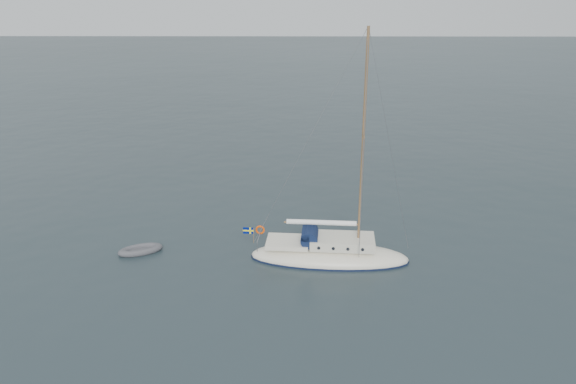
{
  "coord_description": "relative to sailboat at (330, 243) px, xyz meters",
  "views": [
    {
      "loc": [
        0.17,
        -27.61,
        14.56
      ],
      "look_at": [
        -0.11,
        0.0,
        4.39
      ],
      "focal_mm": 35.0,
      "sensor_mm": 36.0,
      "label": 1
    }
  ],
  "objects": [
    {
      "name": "ground",
      "position": [
        -2.23,
        -0.85,
        -1.01
      ],
      "size": [
        300.0,
        300.0,
        0.0
      ],
      "primitive_type": "plane",
      "color": "black",
      "rests_on": "ground"
    },
    {
      "name": "dinghy",
      "position": [
        -10.92,
        0.81,
        -0.85
      ],
      "size": [
        2.56,
        1.16,
        0.37
      ],
      "rotation": [
        0.0,
        0.0,
        0.43
      ],
      "color": "#49494E",
      "rests_on": "ground"
    },
    {
      "name": "sailboat",
      "position": [
        0.0,
        0.0,
        0.0
      ],
      "size": [
        9.36,
        2.8,
        13.33
      ],
      "rotation": [
        0.0,
        0.0,
        -0.07
      ],
      "color": "white",
      "rests_on": "ground"
    }
  ]
}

